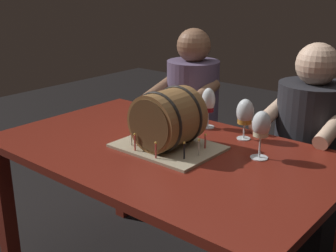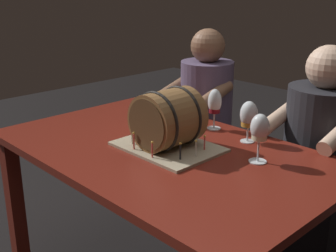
# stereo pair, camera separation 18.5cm
# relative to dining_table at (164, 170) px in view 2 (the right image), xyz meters

# --- Properties ---
(dining_table) EXTENTS (1.48, 0.91, 0.75)m
(dining_table) POSITION_rel_dining_table_xyz_m (0.00, 0.00, 0.00)
(dining_table) COLOR maroon
(dining_table) RESTS_ON ground
(barrel_cake) EXTENTS (0.43, 0.32, 0.26)m
(barrel_cake) POSITION_rel_dining_table_xyz_m (0.01, 0.01, 0.22)
(barrel_cake) COLOR tan
(barrel_cake) RESTS_ON dining_table
(wine_glass_white) EXTENTS (0.07, 0.07, 0.20)m
(wine_glass_white) POSITION_rel_dining_table_xyz_m (0.37, 0.17, 0.24)
(wine_glass_white) COLOR white
(wine_glass_white) RESTS_ON dining_table
(wine_glass_rose) EXTENTS (0.07, 0.07, 0.19)m
(wine_glass_rose) POSITION_rel_dining_table_xyz_m (-0.18, 0.28, 0.23)
(wine_glass_rose) COLOR white
(wine_glass_rose) RESTS_ON dining_table
(wine_glass_red) EXTENTS (0.07, 0.07, 0.20)m
(wine_glass_red) POSITION_rel_dining_table_xyz_m (-0.02, 0.35, 0.23)
(wine_glass_red) COLOR white
(wine_glass_red) RESTS_ON dining_table
(wine_glass_amber) EXTENTS (0.08, 0.08, 0.19)m
(wine_glass_amber) POSITION_rel_dining_table_xyz_m (0.20, 0.32, 0.22)
(wine_glass_amber) COLOR white
(wine_glass_amber) RESTS_ON dining_table
(person_seated_left) EXTENTS (0.38, 0.47, 1.18)m
(person_seated_left) POSITION_rel_dining_table_xyz_m (-0.36, 0.69, -0.12)
(person_seated_left) COLOR #372D40
(person_seated_left) RESTS_ON ground
(person_seated_right) EXTENTS (0.38, 0.46, 1.16)m
(person_seated_right) POSITION_rel_dining_table_xyz_m (0.36, 0.69, -0.11)
(person_seated_right) COLOR black
(person_seated_right) RESTS_ON ground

